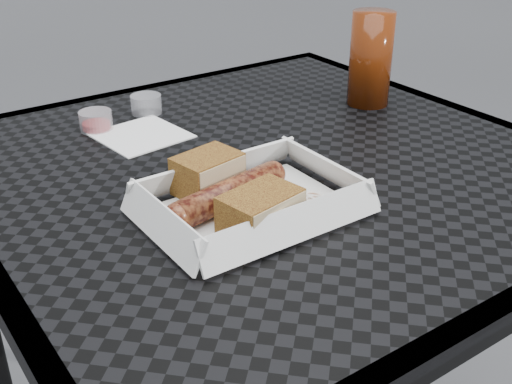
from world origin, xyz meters
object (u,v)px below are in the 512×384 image
(food_tray, at_px, (251,210))
(drink_glass, at_px, (371,59))
(patio_table, at_px, (268,208))
(bratwurst, at_px, (228,194))

(food_tray, xyz_separation_m, drink_glass, (0.38, 0.20, 0.08))
(patio_table, distance_m, food_tray, 0.17)
(patio_table, relative_size, food_tray, 3.64)
(patio_table, height_order, food_tray, food_tray)
(patio_table, height_order, bratwurst, bratwurst)
(food_tray, relative_size, bratwurst, 1.21)
(food_tray, height_order, bratwurst, bratwurst)
(patio_table, bearing_deg, drink_glass, 18.43)
(patio_table, relative_size, bratwurst, 4.39)
(patio_table, bearing_deg, food_tray, -133.79)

